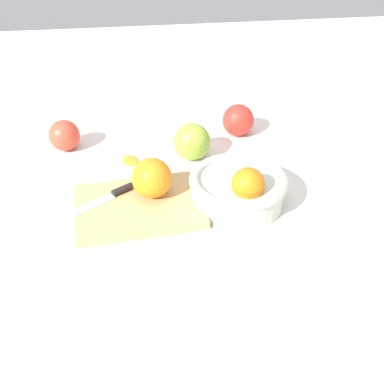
# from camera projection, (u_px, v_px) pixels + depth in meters

# --- Properties ---
(ground_plane) EXTENTS (2.40, 2.40, 0.00)m
(ground_plane) POSITION_uv_depth(u_px,v_px,m) (166.00, 182.00, 0.98)
(ground_plane) COLOR silver
(bowl) EXTENTS (0.19, 0.19, 0.10)m
(bowl) POSITION_uv_depth(u_px,v_px,m) (239.00, 188.00, 0.90)
(bowl) COLOR beige
(bowl) RESTS_ON ground_plane
(cutting_board) EXTENTS (0.26, 0.20, 0.02)m
(cutting_board) POSITION_uv_depth(u_px,v_px,m) (138.00, 206.00, 0.90)
(cutting_board) COLOR tan
(cutting_board) RESTS_ON ground_plane
(orange_on_board) EXTENTS (0.08, 0.08, 0.08)m
(orange_on_board) POSITION_uv_depth(u_px,v_px,m) (152.00, 178.00, 0.89)
(orange_on_board) COLOR orange
(orange_on_board) RESTS_ON cutting_board
(knife) EXTENTS (0.14, 0.10, 0.01)m
(knife) POSITION_uv_depth(u_px,v_px,m) (108.00, 197.00, 0.90)
(knife) COLOR silver
(knife) RESTS_ON cutting_board
(apple_front_right) EXTENTS (0.07, 0.07, 0.07)m
(apple_front_right) POSITION_uv_depth(u_px,v_px,m) (64.00, 135.00, 1.08)
(apple_front_right) COLOR #D6422D
(apple_front_right) RESTS_ON ground_plane
(apple_front_left) EXTENTS (0.08, 0.08, 0.08)m
(apple_front_left) POSITION_uv_depth(u_px,v_px,m) (238.00, 120.00, 1.14)
(apple_front_left) COLOR red
(apple_front_left) RESTS_ON ground_plane
(apple_front_left_2) EXTENTS (0.08, 0.08, 0.08)m
(apple_front_left_2) POSITION_uv_depth(u_px,v_px,m) (192.00, 142.00, 1.04)
(apple_front_left_2) COLOR #8EB738
(apple_front_left_2) RESTS_ON ground_plane
(citrus_peel) EXTENTS (0.05, 0.06, 0.01)m
(citrus_peel) POSITION_uv_depth(u_px,v_px,m) (130.00, 159.00, 1.05)
(citrus_peel) COLOR orange
(citrus_peel) RESTS_ON ground_plane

